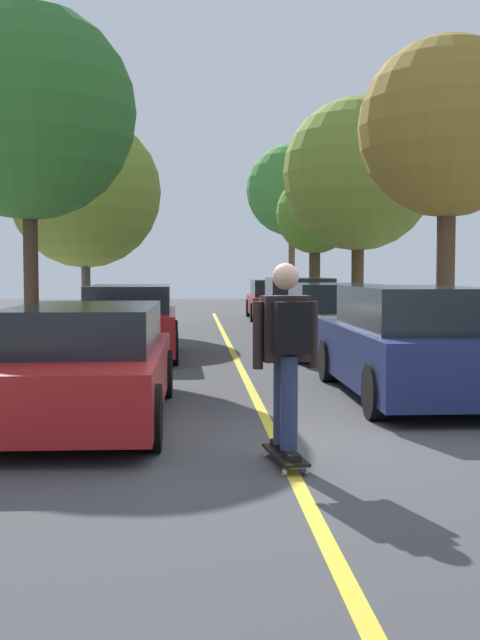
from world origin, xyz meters
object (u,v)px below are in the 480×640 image
at_px(street_tree_right_nearest, 448,129).
at_px(fire_hydrant, 439,339).
at_px(parked_car_right_far, 298,306).
at_px(skateboard, 285,455).
at_px(streetlamp, 85,204).
at_px(skateboarder, 287,347).
at_px(street_tree_right_farthest, 292,190).
at_px(parked_car_left_near, 130,322).
at_px(street_tree_left_near, 85,192).
at_px(street_tree_right_near, 358,175).
at_px(parked_car_left_nearest, 85,363).
at_px(parked_car_right_near, 334,319).
at_px(parked_car_right_farthest, 275,299).
at_px(street_tree_left_nearest, 28,112).
at_px(street_tree_right_far, 315,215).
at_px(parked_car_right_nearest, 410,344).

distance_m(street_tree_right_nearest, fire_hydrant, 3.85).
distance_m(parked_car_right_far, skateboard, 14.72).
relative_size(streetlamp, skateboarder, 3.61).
relative_size(skateboard, skateboarder, 0.52).
bearing_deg(street_tree_right_farthest, parked_car_left_near, -105.40).
height_order(street_tree_right_nearest, fire_hydrant, street_tree_right_nearest).
relative_size(street_tree_left_near, streetlamp, 0.98).
distance_m(parked_car_right_far, street_tree_right_near, 4.11).
distance_m(street_tree_right_near, street_tree_right_farthest, 14.83).
distance_m(parked_car_left_nearest, parked_car_left_near, 6.45).
xyz_separation_m(parked_car_right_near, streetlamp, (-5.86, 6.21, 2.84)).
height_order(parked_car_right_farthest, street_tree_left_near, street_tree_left_near).
height_order(street_tree_right_nearest, streetlamp, streetlamp).
bearing_deg(skateboard, parked_car_right_far, 81.86).
bearing_deg(parked_car_right_near, street_tree_right_nearest, -41.84).
relative_size(street_tree_left_nearest, street_tree_left_near, 1.10).
height_order(street_tree_right_farthest, skateboard, street_tree_right_farthest).
bearing_deg(parked_car_right_farthest, parked_car_right_near, -90.00).
xyz_separation_m(parked_car_left_nearest, street_tree_right_far, (5.89, 20.84, 3.14)).
bearing_deg(street_tree_left_near, streetlamp, -84.53).
bearing_deg(parked_car_left_near, skateboarder, -76.88).
height_order(street_tree_right_farthest, streetlamp, street_tree_right_farthest).
bearing_deg(street_tree_right_near, parked_car_right_near, -106.16).
xyz_separation_m(street_tree_right_far, streetlamp, (-7.64, -7.75, -0.25)).
height_order(street_tree_right_near, streetlamp, street_tree_right_near).
bearing_deg(street_tree_right_farthest, parked_car_right_nearest, -93.84).
distance_m(street_tree_right_near, skateboarder, 16.11).
bearing_deg(parked_car_left_nearest, parked_car_right_farthest, 77.46).
bearing_deg(street_tree_right_near, parked_car_left_near, -131.83).
height_order(parked_car_right_near, street_tree_right_nearest, street_tree_right_nearest).
bearing_deg(street_tree_right_farthest, parked_car_left_nearest, -101.95).
height_order(parked_car_right_nearest, parked_car_right_farthest, parked_car_right_nearest).
distance_m(parked_car_left_near, skateboarder, 8.95).
distance_m(parked_car_right_farthest, street_tree_right_near, 6.81).
distance_m(street_tree_left_nearest, street_tree_right_near, 10.49).
height_order(parked_car_right_near, street_tree_right_farthest, street_tree_right_farthest).
bearing_deg(parked_car_right_farthest, street_tree_right_near, -71.86).
relative_size(street_tree_left_near, street_tree_right_farthest, 0.79).
height_order(parked_car_right_nearest, street_tree_right_farthest, street_tree_right_farthest).
xyz_separation_m(parked_car_right_farthest, fire_hydrant, (1.50, -13.71, -0.20)).
relative_size(parked_car_right_nearest, streetlamp, 0.75).
bearing_deg(street_tree_right_farthest, parked_car_right_farthest, -100.77).
height_order(parked_car_left_near, street_tree_left_near, street_tree_left_near).
bearing_deg(parked_car_right_far, parked_car_left_nearest, -108.41).
bearing_deg(skateboarder, skateboard, 98.19).
height_order(parked_car_right_nearest, fire_hydrant, parked_car_right_nearest).
height_order(parked_car_left_nearest, street_tree_right_far, street_tree_right_far).
xyz_separation_m(parked_car_right_nearest, street_tree_left_near, (-5.89, 12.12, 3.17)).
xyz_separation_m(parked_car_right_farthest, skateboard, (-2.08, -20.68, -0.60)).
xyz_separation_m(street_tree_left_nearest, street_tree_right_near, (7.67, 7.15, -0.22)).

